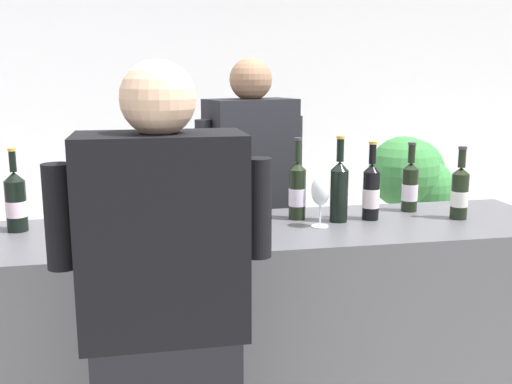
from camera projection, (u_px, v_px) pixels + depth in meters
The scene contains 16 objects.
wall_back at pixel (199, 97), 4.83m from camera, with size 8.00×0.10×2.80m, color white.
counter at pixel (264, 339), 2.51m from camera, with size 2.49×0.64×0.98m, color #4C4C51.
wine_bottle_0 at pixel (152, 211), 2.18m from camera, with size 0.08×0.08×0.31m.
wine_bottle_1 at pixel (185, 192), 2.51m from camera, with size 0.07×0.07×0.32m.
wine_bottle_2 at pixel (339, 189), 2.49m from camera, with size 0.07×0.07×0.36m.
wine_bottle_3 at pixel (199, 201), 2.33m from camera, with size 0.07×0.07×0.35m.
wine_bottle_4 at pixel (297, 190), 2.53m from camera, with size 0.07×0.07×0.35m.
wine_bottle_5 at pixel (460, 192), 2.54m from camera, with size 0.07×0.07×0.31m.
wine_bottle_6 at pixel (371, 191), 2.53m from camera, with size 0.07×0.07×0.34m.
wine_bottle_7 at pixel (16, 202), 2.34m from camera, with size 0.08×0.08×0.33m.
wine_bottle_8 at pixel (178, 212), 2.14m from camera, with size 0.07×0.07×0.34m.
wine_bottle_9 at pixel (410, 186), 2.68m from camera, with size 0.07×0.07×0.32m.
wine_glass at pixel (320, 193), 2.40m from camera, with size 0.07×0.07×0.21m.
person_server at pixel (251, 226), 3.09m from camera, with size 0.58×0.36×1.67m.
person_guest at pixel (166, 358), 1.70m from camera, with size 0.62×0.24×1.63m.
potted_shrub at pixel (410, 191), 3.80m from camera, with size 0.57×0.53×1.21m.
Camera 1 is at (-0.48, -2.29, 1.60)m, focal length 41.46 mm.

